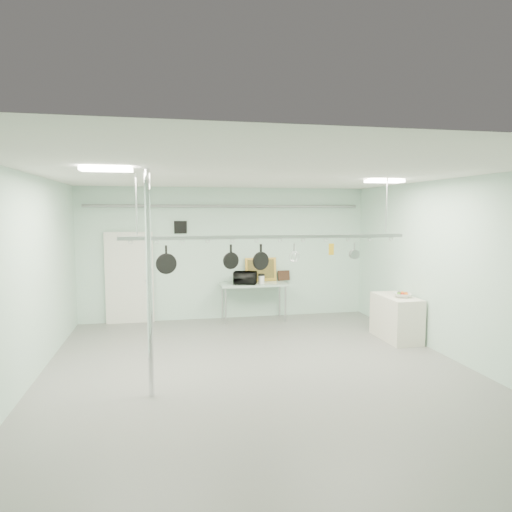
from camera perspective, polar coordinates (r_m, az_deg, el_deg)
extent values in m
plane|color=gray|center=(7.64, 0.51, -14.45)|extent=(8.00, 8.00, 0.00)
cube|color=silver|center=(7.20, 0.53, 10.14)|extent=(7.00, 8.00, 0.02)
cube|color=silver|center=(11.16, -3.72, 0.32)|extent=(7.00, 0.02, 3.20)
cube|color=silver|center=(8.67, 23.73, -1.64)|extent=(0.02, 8.00, 3.20)
cube|color=silver|center=(11.10, -15.52, -2.76)|extent=(1.10, 0.10, 2.20)
cube|color=black|center=(11.01, -9.42, 3.57)|extent=(0.30, 0.04, 0.30)
cylinder|color=gray|center=(11.03, -3.69, 6.24)|extent=(6.60, 0.07, 0.07)
cylinder|color=silver|center=(6.51, -13.19, -3.55)|extent=(0.08, 0.08, 3.20)
cube|color=#ADCBB6|center=(10.96, -0.31, -3.56)|extent=(1.60, 0.70, 0.05)
cylinder|color=#B7B7BC|center=(10.66, -3.84, -6.29)|extent=(0.04, 0.04, 0.86)
cylinder|color=#B7B7BC|center=(11.20, -4.22, -5.71)|extent=(0.04, 0.04, 0.86)
cylinder|color=#B7B7BC|center=(10.94, 3.70, -5.99)|extent=(0.04, 0.04, 0.86)
cylinder|color=#B7B7BC|center=(11.47, 2.97, -5.44)|extent=(0.04, 0.04, 0.86)
cube|color=silver|center=(9.86, 17.12, -7.39)|extent=(0.60, 1.20, 0.90)
cube|color=#B7B7BC|center=(7.53, 1.54, 2.40)|extent=(4.80, 0.06, 0.06)
cylinder|color=#B7B7BC|center=(7.34, -14.73, 6.05)|extent=(0.02, 0.02, 0.94)
cylinder|color=#B7B7BC|center=(8.25, 16.00, 5.94)|extent=(0.02, 0.02, 0.94)
cube|color=white|center=(6.29, -18.19, 10.27)|extent=(0.65, 0.30, 0.05)
cube|color=white|center=(8.58, 15.75, 9.00)|extent=(0.65, 0.30, 0.05)
imported|color=black|center=(10.84, -1.35, -2.75)|extent=(0.62, 0.51, 0.29)
cylinder|color=white|center=(10.90, 0.67, -2.96)|extent=(0.17, 0.17, 0.19)
cube|color=#BB8732|center=(11.26, 0.60, -1.70)|extent=(0.79, 0.17, 0.58)
cube|color=#351E12|center=(11.42, 3.49, -2.44)|extent=(0.31, 0.11, 0.25)
imported|color=silver|center=(9.65, 17.84, -4.69)|extent=(0.44, 0.44, 0.08)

